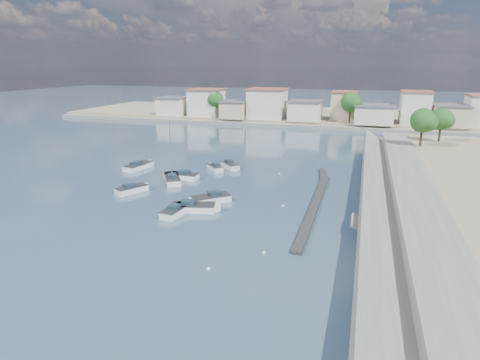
{
  "coord_description": "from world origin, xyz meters",
  "views": [
    {
      "loc": [
        11.85,
        -35.41,
        16.41
      ],
      "look_at": [
        -3.47,
        13.85,
        1.4
      ],
      "focal_mm": 30.0,
      "sensor_mm": 36.0,
      "label": 1
    }
  ],
  "objects_px": {
    "motorboat_c": "(180,176)",
    "motorboat_e": "(140,166)",
    "motorboat_d": "(208,199)",
    "motorboat_f": "(214,168)",
    "sailboat": "(172,178)",
    "motorboat_h": "(196,208)",
    "motorboat_b": "(133,189)",
    "motorboat_g": "(231,166)",
    "motorboat_a": "(177,210)"
  },
  "relations": [
    {
      "from": "motorboat_d",
      "to": "sailboat",
      "type": "xyz_separation_m",
      "value": [
        -8.51,
        7.11,
        0.04
      ]
    },
    {
      "from": "motorboat_c",
      "to": "motorboat_g",
      "type": "bearing_deg",
      "value": 56.99
    },
    {
      "from": "motorboat_b",
      "to": "motorboat_f",
      "type": "relative_size",
      "value": 1.28
    },
    {
      "from": "motorboat_c",
      "to": "motorboat_f",
      "type": "xyz_separation_m",
      "value": [
        3.12,
        6.15,
        -0.0
      ]
    },
    {
      "from": "motorboat_d",
      "to": "motorboat_f",
      "type": "relative_size",
      "value": 1.38
    },
    {
      "from": "motorboat_f",
      "to": "sailboat",
      "type": "height_order",
      "value": "sailboat"
    },
    {
      "from": "sailboat",
      "to": "motorboat_c",
      "type": "bearing_deg",
      "value": 69.31
    },
    {
      "from": "motorboat_a",
      "to": "motorboat_b",
      "type": "xyz_separation_m",
      "value": [
        -9.11,
        5.53,
        -0.0
      ]
    },
    {
      "from": "motorboat_d",
      "to": "sailboat",
      "type": "distance_m",
      "value": 11.08
    },
    {
      "from": "motorboat_a",
      "to": "motorboat_c",
      "type": "relative_size",
      "value": 0.89
    },
    {
      "from": "motorboat_a",
      "to": "motorboat_b",
      "type": "distance_m",
      "value": 10.66
    },
    {
      "from": "motorboat_g",
      "to": "motorboat_c",
      "type": "bearing_deg",
      "value": -123.01
    },
    {
      "from": "motorboat_c",
      "to": "motorboat_b",
      "type": "bearing_deg",
      "value": -111.97
    },
    {
      "from": "motorboat_e",
      "to": "motorboat_c",
      "type": "bearing_deg",
      "value": -22.16
    },
    {
      "from": "motorboat_b",
      "to": "sailboat",
      "type": "height_order",
      "value": "sailboat"
    },
    {
      "from": "motorboat_f",
      "to": "sailboat",
      "type": "relative_size",
      "value": 0.4
    },
    {
      "from": "motorboat_g",
      "to": "motorboat_h",
      "type": "bearing_deg",
      "value": -83.15
    },
    {
      "from": "motorboat_a",
      "to": "motorboat_c",
      "type": "bearing_deg",
      "value": 114.3
    },
    {
      "from": "motorboat_a",
      "to": "motorboat_e",
      "type": "distance_m",
      "value": 22.57
    },
    {
      "from": "motorboat_h",
      "to": "motorboat_e",
      "type": "bearing_deg",
      "value": 136.9
    },
    {
      "from": "motorboat_a",
      "to": "motorboat_g",
      "type": "height_order",
      "value": "same"
    },
    {
      "from": "motorboat_a",
      "to": "sailboat",
      "type": "distance_m",
      "value": 13.46
    },
    {
      "from": "motorboat_d",
      "to": "motorboat_e",
      "type": "xyz_separation_m",
      "value": [
        -16.89,
        12.26,
        0.0
      ]
    },
    {
      "from": "motorboat_a",
      "to": "motorboat_b",
      "type": "relative_size",
      "value": 1.09
    },
    {
      "from": "motorboat_d",
      "to": "motorboat_b",
      "type": "bearing_deg",
      "value": 175.45
    },
    {
      "from": "motorboat_b",
      "to": "motorboat_h",
      "type": "bearing_deg",
      "value": -20.98
    },
    {
      "from": "motorboat_c",
      "to": "motorboat_f",
      "type": "height_order",
      "value": "same"
    },
    {
      "from": "motorboat_e",
      "to": "motorboat_b",
      "type": "bearing_deg",
      "value": -62.87
    },
    {
      "from": "motorboat_d",
      "to": "motorboat_e",
      "type": "height_order",
      "value": "same"
    },
    {
      "from": "motorboat_c",
      "to": "motorboat_e",
      "type": "relative_size",
      "value": 0.91
    },
    {
      "from": "sailboat",
      "to": "motorboat_b",
      "type": "bearing_deg",
      "value": -112.28
    },
    {
      "from": "motorboat_e",
      "to": "sailboat",
      "type": "height_order",
      "value": "sailboat"
    },
    {
      "from": "motorboat_b",
      "to": "motorboat_h",
      "type": "height_order",
      "value": "same"
    },
    {
      "from": "motorboat_f",
      "to": "motorboat_g",
      "type": "distance_m",
      "value": 2.82
    },
    {
      "from": "motorboat_c",
      "to": "motorboat_g",
      "type": "height_order",
      "value": "same"
    },
    {
      "from": "motorboat_h",
      "to": "motorboat_d",
      "type": "bearing_deg",
      "value": 84.17
    },
    {
      "from": "motorboat_c",
      "to": "motorboat_h",
      "type": "relative_size",
      "value": 0.97
    },
    {
      "from": "motorboat_d",
      "to": "motorboat_f",
      "type": "xyz_separation_m",
      "value": [
        -4.82,
        14.77,
        0.0
      ]
    },
    {
      "from": "motorboat_b",
      "to": "sailboat",
      "type": "xyz_separation_m",
      "value": [
        2.55,
        6.23,
        0.04
      ]
    },
    {
      "from": "motorboat_b",
      "to": "motorboat_e",
      "type": "bearing_deg",
      "value": 117.13
    },
    {
      "from": "motorboat_d",
      "to": "motorboat_h",
      "type": "height_order",
      "value": "same"
    },
    {
      "from": "motorboat_b",
      "to": "motorboat_f",
      "type": "xyz_separation_m",
      "value": [
        6.24,
        13.89,
        0.0
      ]
    },
    {
      "from": "motorboat_a",
      "to": "motorboat_d",
      "type": "relative_size",
      "value": 1.02
    },
    {
      "from": "motorboat_c",
      "to": "sailboat",
      "type": "relative_size",
      "value": 0.62
    },
    {
      "from": "motorboat_e",
      "to": "motorboat_d",
      "type": "bearing_deg",
      "value": -35.98
    },
    {
      "from": "motorboat_a",
      "to": "motorboat_e",
      "type": "bearing_deg",
      "value": 131.46
    },
    {
      "from": "motorboat_g",
      "to": "sailboat",
      "type": "bearing_deg",
      "value": -121.24
    },
    {
      "from": "motorboat_a",
      "to": "motorboat_h",
      "type": "bearing_deg",
      "value": 41.29
    },
    {
      "from": "motorboat_b",
      "to": "motorboat_f",
      "type": "bearing_deg",
      "value": 65.81
    },
    {
      "from": "motorboat_b",
      "to": "motorboat_c",
      "type": "distance_m",
      "value": 8.34
    }
  ]
}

